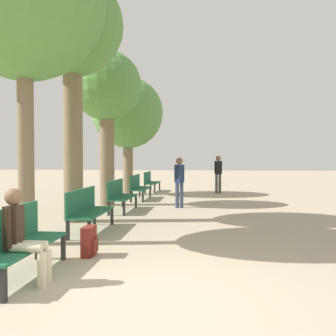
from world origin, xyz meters
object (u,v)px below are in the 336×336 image
object	(u,v)px
bench_row_2	(120,194)
tree_row_1	(72,31)
tree_row_3	(128,114)
pedestrian_mid	(179,179)
bench_row_4	(150,181)
tree_row_2	(107,90)
bench_row_0	(15,239)
backpack	(89,242)
bench_row_1	(87,208)
pedestrian_near	(218,172)
person_seated	(22,234)
bench_row_3	(138,186)

from	to	relation	value
bench_row_2	tree_row_1	xyz separation A→B (m)	(-0.75, -1.84, 4.21)
tree_row_3	pedestrian_mid	world-z (taller)	tree_row_3
bench_row_4	tree_row_2	bearing A→B (deg)	-98.95
bench_row_0	pedestrian_mid	size ratio (longest dim) A/B	1.15
tree_row_3	backpack	distance (m)	10.35
tree_row_2	tree_row_3	xyz separation A→B (m)	(0.00, 3.38, -0.41)
backpack	pedestrian_mid	xyz separation A→B (m)	(1.05, 5.88, 0.68)
bench_row_2	bench_row_1	bearing A→B (deg)	-90.00
bench_row_0	bench_row_2	xyz separation A→B (m)	(0.00, 6.12, 0.00)
tree_row_3	pedestrian_near	world-z (taller)	tree_row_3
bench_row_2	person_seated	xyz separation A→B (m)	(0.24, -6.41, 0.13)
bench_row_0	pedestrian_mid	xyz separation A→B (m)	(1.71, 7.01, 0.39)
tree_row_3	backpack	xyz separation A→B (m)	(1.41, -9.74, -3.20)
bench_row_4	tree_row_1	bearing A→B (deg)	-95.38
bench_row_3	tree_row_3	size ratio (longest dim) A/B	0.37
tree_row_3	person_seated	world-z (taller)	tree_row_3
bench_row_1	bench_row_3	distance (m)	6.12
tree_row_1	person_seated	size ratio (longest dim) A/B	5.02
bench_row_3	bench_row_2	bearing A→B (deg)	-90.00
tree_row_3	backpack	size ratio (longest dim) A/B	10.24
bench_row_3	bench_row_4	size ratio (longest dim) A/B	1.00
bench_row_3	person_seated	size ratio (longest dim) A/B	1.49
bench_row_3	tree_row_1	world-z (taller)	tree_row_1
pedestrian_near	tree_row_2	bearing A→B (deg)	-131.22
bench_row_2	person_seated	size ratio (longest dim) A/B	1.49
tree_row_3	bench_row_1	bearing A→B (deg)	-84.51
backpack	bench_row_2	bearing A→B (deg)	97.55
bench_row_1	tree_row_1	xyz separation A→B (m)	(-0.75, 1.22, 4.21)
bench_row_4	pedestrian_near	bearing A→B (deg)	-6.93
bench_row_0	pedestrian_mid	bearing A→B (deg)	76.26
bench_row_4	pedestrian_near	xyz separation A→B (m)	(3.09, -0.38, 0.43)
person_seated	pedestrian_near	world-z (taller)	pedestrian_near
bench_row_1	tree_row_3	size ratio (longest dim) A/B	0.37
bench_row_3	tree_row_1	distance (m)	6.51
bench_row_4	tree_row_1	xyz separation A→B (m)	(-0.75, -7.96, 4.21)
bench_row_2	bench_row_4	xyz separation A→B (m)	(0.00, 6.12, 0.00)
bench_row_0	tree_row_2	size ratio (longest dim) A/B	0.36
bench_row_0	tree_row_2	distance (m)	8.22
backpack	pedestrian_mid	distance (m)	6.01
bench_row_4	pedestrian_mid	distance (m)	5.52
bench_row_0	bench_row_4	distance (m)	12.24
bench_row_1	pedestrian_mid	size ratio (longest dim) A/B	1.15
tree_row_2	tree_row_3	distance (m)	3.40
backpack	pedestrian_near	distance (m)	11.03
bench_row_3	pedestrian_near	world-z (taller)	pedestrian_near
bench_row_2	tree_row_1	world-z (taller)	tree_row_1
bench_row_2	backpack	size ratio (longest dim) A/B	3.77
bench_row_4	bench_row_0	bearing A→B (deg)	-90.00
bench_row_4	tree_row_3	bearing A→B (deg)	-118.51
tree_row_3	backpack	world-z (taller)	tree_row_3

